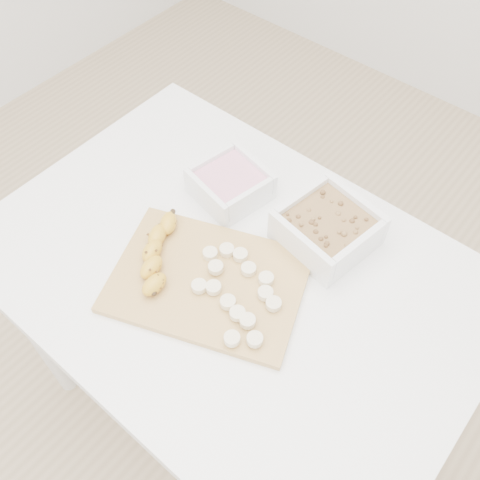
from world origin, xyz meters
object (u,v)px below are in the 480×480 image
Objects in this scene: cutting_board at (208,281)px; banana at (158,254)px; bowl_yogurt at (230,184)px; table at (231,292)px; bowl_granola at (327,228)px.

cutting_board is 1.88× the size of banana.
cutting_board is (0.12, -0.20, -0.03)m from bowl_yogurt.
table is 0.19m from banana.
bowl_granola reaches higher than table.
table is at bearing -120.98° from bowl_granola.
bowl_yogurt is at bearing -172.93° from bowl_granola.
bowl_yogurt is (-0.13, 0.15, 0.13)m from table.
cutting_board is at bearing -60.26° from bowl_yogurt.
table is 0.12m from cutting_board.
table is 2.74× the size of cutting_board.
banana is at bearing -87.31° from bowl_yogurt.
bowl_granola is at bearing 59.02° from table.
banana is (0.01, -0.23, -0.00)m from bowl_yogurt.
bowl_yogurt is at bearing 119.74° from cutting_board.
banana is at bearing -130.39° from bowl_granola.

